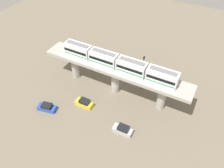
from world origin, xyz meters
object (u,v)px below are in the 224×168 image
at_px(parked_car_yellow, 84,103).
at_px(signal_post, 142,72).
at_px(parked_car_blue, 47,107).
at_px(tree_near_viaduct, 75,52).
at_px(parked_car_silver, 123,130).
at_px(train, 117,62).

relative_size(parked_car_yellow, signal_post, 0.42).
relative_size(parked_car_blue, tree_near_viaduct, 1.13).
bearing_deg(parked_car_silver, signal_post, -174.83).
bearing_deg(signal_post, parked_car_yellow, -40.67).
bearing_deg(tree_near_viaduct, train, 70.40).
height_order(parked_car_yellow, signal_post, signal_post).
bearing_deg(signal_post, parked_car_silver, 6.87).
distance_m(parked_car_blue, tree_near_viaduct, 19.38).
relative_size(tree_near_viaduct, signal_post, 0.39).
relative_size(parked_car_yellow, tree_near_viaduct, 1.06).
relative_size(parked_car_silver, tree_near_viaduct, 1.07).
height_order(train, parked_car_blue, train).
xyz_separation_m(train, tree_near_viaduct, (-5.83, -16.36, -6.32)).
distance_m(parked_car_blue, signal_post, 23.48).
bearing_deg(parked_car_yellow, signal_post, 138.30).
height_order(parked_car_blue, parked_car_yellow, same).
bearing_deg(parked_car_silver, parked_car_yellow, -104.44).
bearing_deg(train, parked_car_blue, -41.62).
height_order(parked_car_silver, signal_post, signal_post).
bearing_deg(parked_car_yellow, parked_car_blue, -54.05).
bearing_deg(tree_near_viaduct, parked_car_silver, 55.10).
bearing_deg(parked_car_yellow, parked_car_silver, 76.24).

